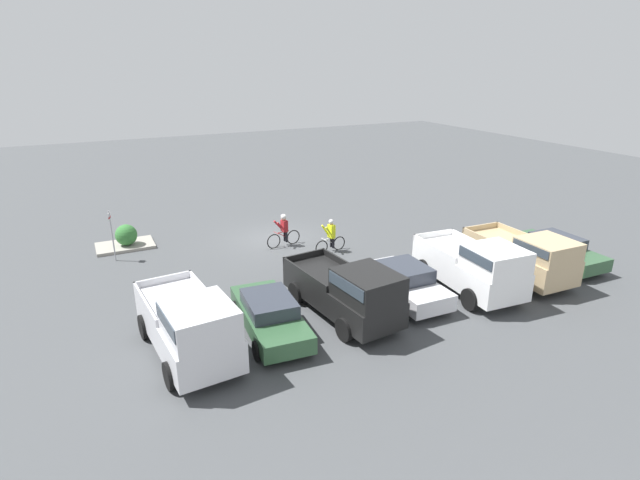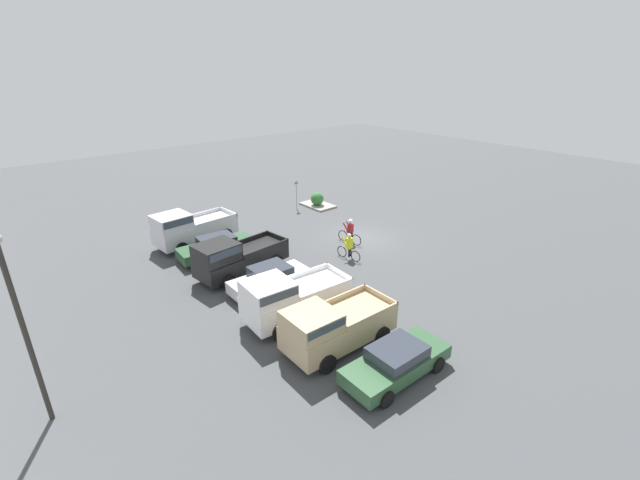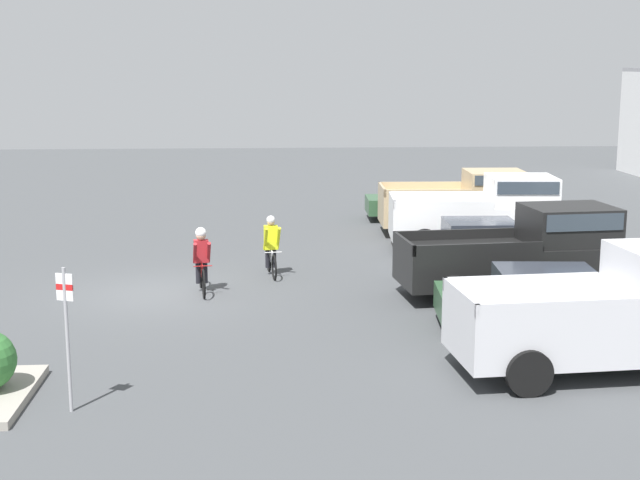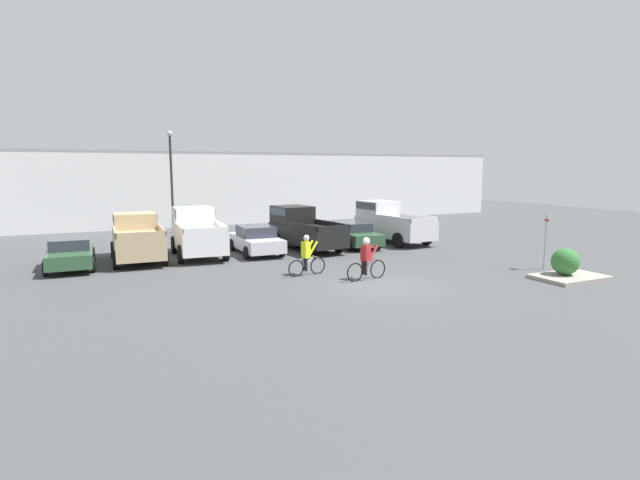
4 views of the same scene
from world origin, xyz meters
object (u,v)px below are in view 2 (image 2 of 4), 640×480
pickup_truck_2 (234,257)px  sedan_2 (217,247)px  sedan_1 (271,279)px  shrub (317,199)px  pickup_truck_3 (189,228)px  cyclist_0 (350,231)px  pickup_truck_1 (290,297)px  cyclist_1 (349,246)px  fire_lane_sign (296,191)px  pickup_truck_0 (333,326)px  sedan_0 (396,361)px  lamppost (20,319)px

pickup_truck_2 → sedan_2: bearing=-8.2°
sedan_1 → shrub: (9.05, -10.75, -0.03)m
pickup_truck_3 → cyclist_0: size_ratio=2.84×
pickup_truck_1 → cyclist_1: (2.97, -6.61, -0.36)m
pickup_truck_3 → cyclist_0: bearing=-128.5°
sedan_1 → fire_lane_sign: 13.42m
pickup_truck_3 → shrub: (0.69, -11.29, -0.52)m
pickup_truck_3 → shrub: bearing=-86.5°
pickup_truck_0 → shrub: 18.62m
pickup_truck_1 → cyclist_1: size_ratio=2.94×
pickup_truck_0 → pickup_truck_3: size_ratio=0.92×
sedan_0 → cyclist_0: 12.83m
sedan_1 → pickup_truck_1: bearing=163.5°
sedan_1 → lamppost: (-2.31, 10.45, 3.24)m
pickup_truck_0 → sedan_2: bearing=-3.4°
sedan_1 → cyclist_0: (1.93, -7.55, 0.15)m
cyclist_0 → shrub: (7.12, -3.20, -0.18)m
pickup_truck_0 → cyclist_1: bearing=-48.5°
pickup_truck_3 → shrub: 11.32m
pickup_truck_0 → cyclist_0: pickup_truck_0 is taller
fire_lane_sign → sedan_0: bearing=153.0°
pickup_truck_0 → fire_lane_sign: fire_lane_sign is taller
sedan_0 → cyclist_1: size_ratio=2.61×
pickup_truck_0 → pickup_truck_3: bearing=-0.9°
pickup_truck_1 → lamppost: size_ratio=0.76×
pickup_truck_1 → sedan_2: 8.42m
lamppost → fire_lane_sign: bearing=-58.4°
fire_lane_sign → cyclist_1: bearing=160.4°
pickup_truck_2 → shrub: pickup_truck_2 is taller
cyclist_0 → sedan_0: bearing=143.7°
pickup_truck_0 → sedan_1: pickup_truck_0 is taller
shrub → sedan_1: bearing=130.1°
lamppost → sedan_2: bearing=-52.7°
pickup_truck_2 → cyclist_1: (-2.55, -6.27, -0.32)m
sedan_0 → pickup_truck_2: (11.15, 0.43, 0.47)m
cyclist_0 → pickup_truck_2: bearing=84.2°
sedan_0 → sedan_2: size_ratio=0.96×
fire_lane_sign → sedan_2: bearing=114.2°
fire_lane_sign → shrub: bearing=-114.1°
lamppost → shrub: (11.36, -21.20, -3.27)m
pickup_truck_0 → pickup_truck_1: 2.82m
sedan_0 → cyclist_1: bearing=-34.2°
pickup_truck_0 → shrub: (14.64, -11.50, -0.43)m
sedan_0 → pickup_truck_1: (5.63, 0.77, 0.52)m
pickup_truck_2 → sedan_0: bearing=-177.8°
sedan_2 → cyclist_1: 7.97m
fire_lane_sign → lamppost: bearing=121.6°
sedan_0 → pickup_truck_0: pickup_truck_0 is taller
cyclist_1 → pickup_truck_1: bearing=114.2°
pickup_truck_2 → pickup_truck_3: (5.61, 0.05, 0.05)m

